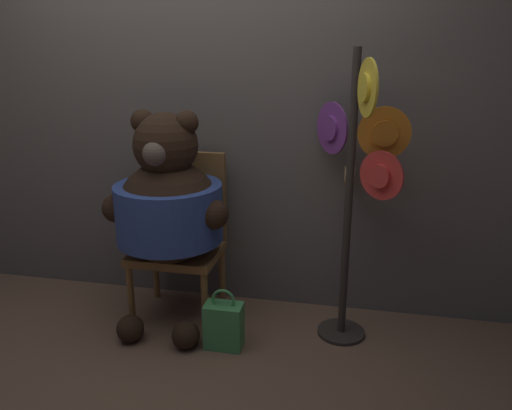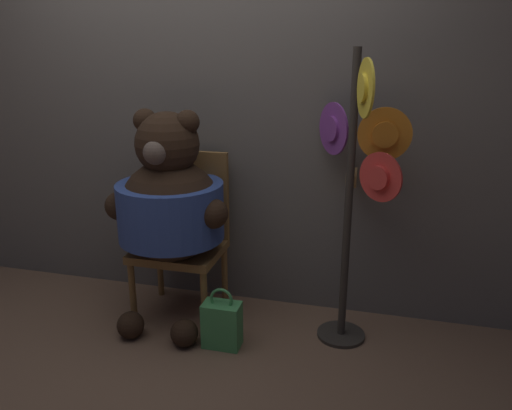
{
  "view_description": "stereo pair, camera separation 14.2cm",
  "coord_description": "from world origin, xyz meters",
  "views": [
    {
      "loc": [
        0.99,
        -2.36,
        1.63
      ],
      "look_at": [
        0.45,
        0.27,
        0.78
      ],
      "focal_mm": 35.0,
      "sensor_mm": 36.0,
      "label": 1
    },
    {
      "loc": [
        1.13,
        -2.33,
        1.63
      ],
      "look_at": [
        0.45,
        0.27,
        0.78
      ],
      "focal_mm": 35.0,
      "sensor_mm": 36.0,
      "label": 2
    }
  ],
  "objects": [
    {
      "name": "ground_plane",
      "position": [
        0.0,
        0.0,
        0.0
      ],
      "size": [
        14.0,
        14.0,
        0.0
      ],
      "primitive_type": "plane",
      "color": "brown"
    },
    {
      "name": "wall_back",
      "position": [
        0.0,
        0.66,
        1.17
      ],
      "size": [
        8.0,
        0.1,
        2.34
      ],
      "color": "#66605B",
      "rests_on": "ground_plane"
    },
    {
      "name": "chair",
      "position": [
        -0.05,
        0.4,
        0.53
      ],
      "size": [
        0.52,
        0.45,
        1.02
      ],
      "color": "olive",
      "rests_on": "ground_plane"
    },
    {
      "name": "teddy_bear",
      "position": [
        -0.06,
        0.24,
        0.75
      ],
      "size": [
        0.75,
        0.67,
        1.3
      ],
      "color": "black",
      "rests_on": "ground_plane"
    },
    {
      "name": "hat_display_rack",
      "position": [
        1.0,
        0.3,
        0.95
      ],
      "size": [
        0.51,
        0.64,
        1.63
      ],
      "color": "#332D28",
      "rests_on": "ground_plane"
    },
    {
      "name": "handbag_on_ground",
      "position": [
        0.32,
        0.02,
        0.14
      ],
      "size": [
        0.21,
        0.13,
        0.36
      ],
      "color": "#479E56",
      "rests_on": "ground_plane"
    }
  ]
}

